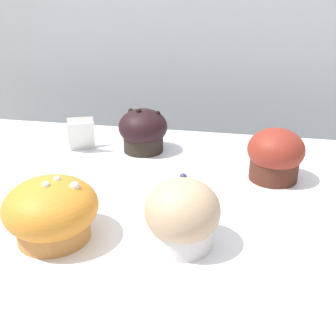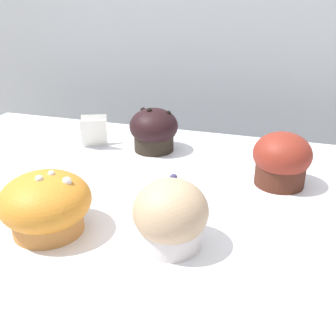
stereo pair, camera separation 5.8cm
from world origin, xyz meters
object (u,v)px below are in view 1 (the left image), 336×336
Objects in this scene: muffin_back_left at (182,216)px; muffin_back_right at (51,211)px; muffin_front_left at (143,131)px; muffin_front_center at (275,155)px.

muffin_back_left is 0.78× the size of muffin_back_right.
muffin_back_right is 0.31m from muffin_front_left.
muffin_back_left is at bearing 6.04° from muffin_back_right.
muffin_back_left is 0.32m from muffin_front_left.
muffin_front_center is 1.00× the size of muffin_back_left.
muffin_back_right is 1.24× the size of muffin_front_left.
muffin_front_left is at bearing 112.80° from muffin_back_left.
muffin_front_center is 0.36m from muffin_back_right.
muffin_back_left is 0.16m from muffin_back_right.
muffin_back_left reaches higher than muffin_back_right.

